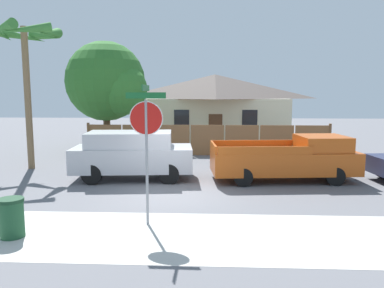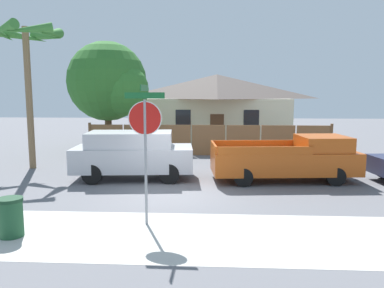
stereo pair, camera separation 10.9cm
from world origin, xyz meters
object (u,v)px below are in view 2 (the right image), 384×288
at_px(trash_bin, 11,217).
at_px(house, 217,105).
at_px(palm_tree, 26,45).
at_px(red_suv, 133,153).
at_px(orange_pickup, 289,159).
at_px(stop_sign, 145,130).
at_px(oak_tree, 110,83).

bearing_deg(trash_bin, house, 76.19).
bearing_deg(trash_bin, palm_tree, 113.08).
xyz_separation_m(red_suv, orange_pickup, (6.03, 0.02, -0.16)).
bearing_deg(stop_sign, red_suv, 106.75).
distance_m(house, oak_tree, 9.30).
bearing_deg(oak_tree, orange_pickup, -39.23).
relative_size(orange_pickup, stop_sign, 1.59).
bearing_deg(oak_tree, stop_sign, -71.04).
distance_m(oak_tree, orange_pickup, 11.80).
height_order(oak_tree, trash_bin, oak_tree).
height_order(house, trash_bin, house).
relative_size(oak_tree, trash_bin, 6.85).
relative_size(palm_tree, trash_bin, 6.78).
bearing_deg(palm_tree, house, 55.50).
xyz_separation_m(orange_pickup, trash_bin, (-7.59, -6.13, -0.38)).
height_order(orange_pickup, stop_sign, stop_sign).
bearing_deg(oak_tree, palm_tree, -112.02).
xyz_separation_m(palm_tree, trash_bin, (3.40, -7.98, -4.93)).
bearing_deg(stop_sign, palm_tree, 133.53).
relative_size(oak_tree, orange_pickup, 1.13).
bearing_deg(house, stop_sign, -95.82).
relative_size(oak_tree, stop_sign, 1.79).
bearing_deg(orange_pickup, trash_bin, -146.33).
bearing_deg(house, red_suv, -103.60).
distance_m(palm_tree, orange_pickup, 12.03).
height_order(oak_tree, orange_pickup, oak_tree).
relative_size(house, stop_sign, 3.05).
height_order(palm_tree, trash_bin, palm_tree).
xyz_separation_m(oak_tree, red_suv, (2.79, -7.22, -2.92)).
height_order(house, stop_sign, house).
bearing_deg(house, trash_bin, -103.81).
xyz_separation_m(house, red_suv, (-3.39, -14.01, -1.46)).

